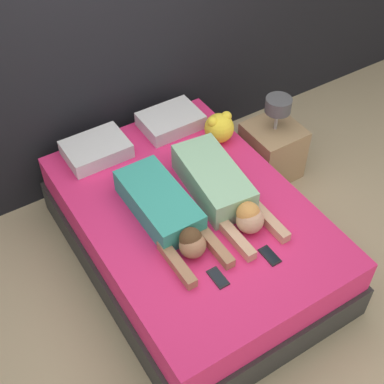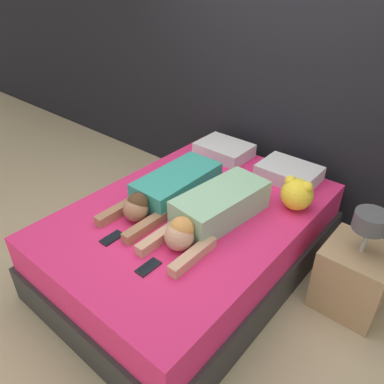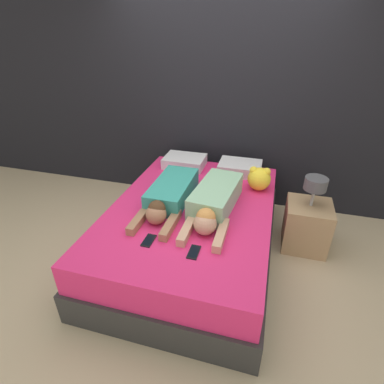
% 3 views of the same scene
% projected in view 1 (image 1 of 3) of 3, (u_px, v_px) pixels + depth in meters
% --- Properties ---
extents(ground_plane, '(12.00, 12.00, 0.00)m').
position_uv_depth(ground_plane, '(192.00, 256.00, 4.19)').
color(ground_plane, tan).
extents(wall_back, '(12.00, 0.06, 2.60)m').
position_uv_depth(wall_back, '(103.00, 37.00, 3.99)').
color(wall_back, black).
rests_on(wall_back, ground_plane).
extents(bed, '(1.54, 2.19, 0.57)m').
position_uv_depth(bed, '(192.00, 233.00, 3.99)').
color(bed, '#2D2D2D').
rests_on(bed, ground_plane).
extents(pillow_head_left, '(0.48, 0.36, 0.12)m').
position_uv_depth(pillow_head_left, '(96.00, 149.00, 4.12)').
color(pillow_head_left, silver).
rests_on(pillow_head_left, bed).
extents(pillow_head_right, '(0.48, 0.36, 0.12)m').
position_uv_depth(pillow_head_right, '(171.00, 121.00, 4.37)').
color(pillow_head_right, silver).
rests_on(pillow_head_right, bed).
extents(person_left, '(0.35, 1.03, 0.21)m').
position_uv_depth(person_left, '(166.00, 212.00, 3.62)').
color(person_left, teal).
rests_on(person_left, bed).
extents(person_right, '(0.41, 1.04, 0.22)m').
position_uv_depth(person_right, '(221.00, 188.00, 3.76)').
color(person_right, '#8CBF99').
rests_on(person_right, bed).
extents(cell_phone_left, '(0.08, 0.16, 0.01)m').
position_uv_depth(cell_phone_left, '(218.00, 278.00, 3.35)').
color(cell_phone_left, black).
rests_on(cell_phone_left, bed).
extents(cell_phone_right, '(0.08, 0.16, 0.01)m').
position_uv_depth(cell_phone_right, '(270.00, 256.00, 3.47)').
color(cell_phone_right, black).
rests_on(cell_phone_right, bed).
extents(plush_toy, '(0.24, 0.24, 0.25)m').
position_uv_depth(plush_toy, '(219.00, 127.00, 4.20)').
color(plush_toy, yellow).
rests_on(plush_toy, bed).
extents(nightstand, '(0.44, 0.44, 0.80)m').
position_uv_depth(nightstand, '(272.00, 148.00, 4.67)').
color(nightstand, tan).
rests_on(nightstand, ground_plane).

